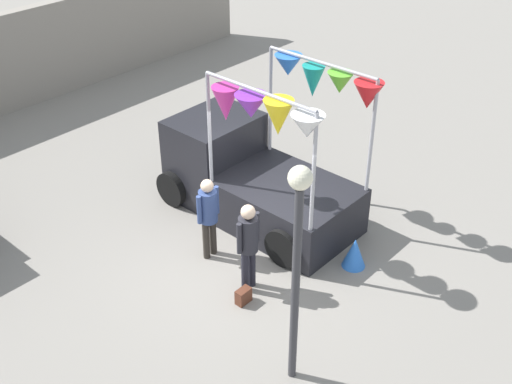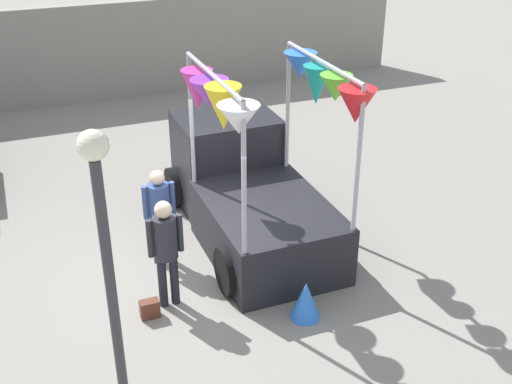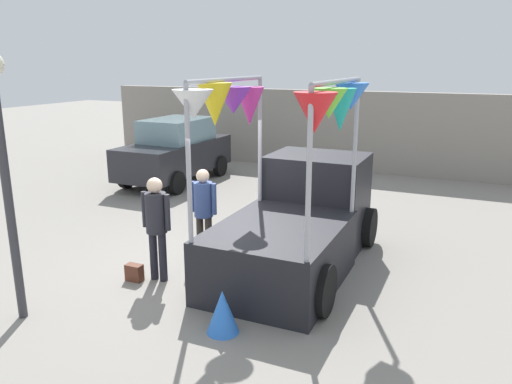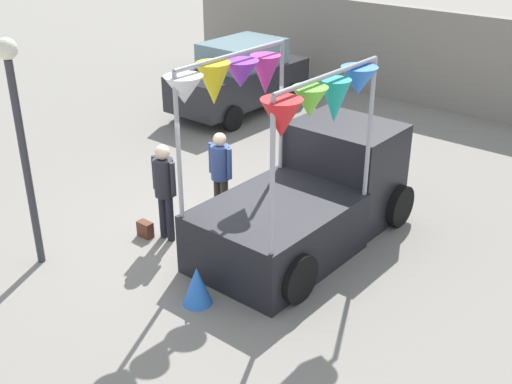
% 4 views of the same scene
% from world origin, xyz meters
% --- Properties ---
extents(ground_plane, '(60.00, 60.00, 0.00)m').
position_xyz_m(ground_plane, '(0.00, 0.00, 0.00)').
color(ground_plane, gray).
extents(vendor_truck, '(2.50, 4.12, 3.28)m').
position_xyz_m(vendor_truck, '(1.26, 1.00, 0.96)').
color(vendor_truck, black).
rests_on(vendor_truck, ground).
extents(person_customer, '(0.53, 0.34, 1.74)m').
position_xyz_m(person_customer, '(-0.60, -0.63, 1.06)').
color(person_customer, black).
rests_on(person_customer, ground).
extents(person_vendor, '(0.53, 0.34, 1.66)m').
position_xyz_m(person_vendor, '(-0.40, 0.53, 1.00)').
color(person_vendor, '#2D2823').
rests_on(person_vendor, ground).
extents(handbag, '(0.28, 0.16, 0.28)m').
position_xyz_m(handbag, '(-0.95, -0.83, 0.14)').
color(handbag, '#592D1E').
rests_on(handbag, ground).
extents(street_lamp, '(0.32, 0.32, 3.64)m').
position_xyz_m(street_lamp, '(-1.64, -2.47, 2.40)').
color(street_lamp, '#333338').
rests_on(street_lamp, ground).
extents(brick_boundary_wall, '(18.00, 0.36, 2.60)m').
position_xyz_m(brick_boundary_wall, '(0.00, 9.21, 1.30)').
color(brick_boundary_wall, gray).
rests_on(brick_boundary_wall, ground).
extents(folded_kite_bundle_azure, '(0.61, 0.61, 0.60)m').
position_xyz_m(folded_kite_bundle_azure, '(1.14, -1.67, 0.30)').
color(folded_kite_bundle_azure, blue).
rests_on(folded_kite_bundle_azure, ground).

